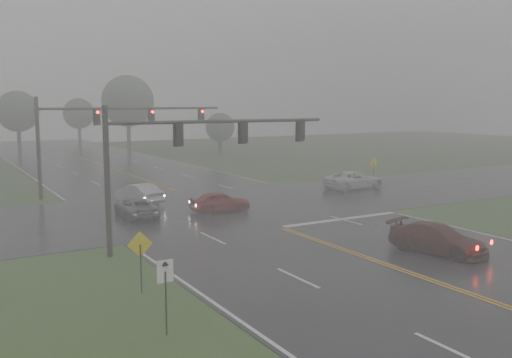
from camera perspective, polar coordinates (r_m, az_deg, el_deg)
ground at (r=22.61m, az=22.86°, el=-11.41°), size 180.00×180.00×0.00m
main_road at (r=37.65m, az=-2.18°, el=-3.28°), size 18.00×160.00×0.02m
cross_street at (r=39.39m, az=-3.55°, el=-2.79°), size 120.00×14.00×0.02m
stop_bar at (r=35.48m, az=8.56°, el=-4.04°), size 8.50×0.50×0.01m
sedan_maroon at (r=28.80m, az=17.66°, el=-7.08°), size 3.06×5.09×1.38m
sedan_red at (r=37.65m, az=-3.61°, el=-3.29°), size 4.11×2.08×1.34m
sedan_silver at (r=41.39m, az=-11.64°, el=-2.43°), size 2.41×4.59×1.44m
car_grey at (r=36.69m, az=-11.89°, el=-3.73°), size 2.12×4.34×1.19m
pickup_white at (r=48.13m, az=9.79°, el=-0.97°), size 5.30×2.49×1.46m
signal_gantry_near at (r=28.12m, az=-7.48°, el=3.05°), size 12.12×0.31×7.03m
signal_gantry_far at (r=45.56m, az=-15.25°, el=5.15°), size 14.75×0.38×7.57m
sign_diamond_west at (r=21.91m, az=-11.49°, el=-7.15°), size 0.99×0.08×2.39m
sign_arrow_white at (r=17.96m, az=-9.05°, el=-10.23°), size 0.53×0.09×2.39m
sign_diamond_east at (r=48.54m, az=11.69°, el=1.17°), size 1.08×0.30×2.64m
tree_ne_a at (r=85.59m, az=-12.70°, el=7.60°), size 7.54×7.54×11.07m
tree_n_mid at (r=90.66m, az=-22.74°, el=6.25°), size 6.01×6.01×8.83m
tree_e_near at (r=77.46m, az=-3.62°, el=5.17°), size 3.90×3.90×5.73m
tree_n_far at (r=104.40m, az=-17.30°, el=6.27°), size 5.37×5.37×7.88m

